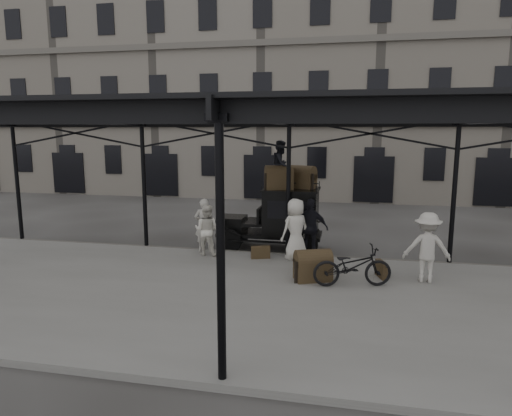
{
  "coord_description": "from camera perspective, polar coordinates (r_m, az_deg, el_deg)",
  "views": [
    {
      "loc": [
        1.95,
        -12.44,
        4.17
      ],
      "look_at": [
        -0.98,
        1.6,
        1.7
      ],
      "focal_mm": 32.0,
      "sensor_mm": 36.0,
      "label": 1
    }
  ],
  "objects": [
    {
      "name": "steamer_trunk_roof_far",
      "position": [
        15.8,
        5.82,
        3.67
      ],
      "size": [
        1.03,
        0.85,
        0.65
      ],
      "primitive_type": null,
      "rotation": [
        0.0,
        0.0,
        -0.41
      ],
      "color": "#3F2E1D",
      "rests_on": "taxi"
    },
    {
      "name": "building_frontage",
      "position": [
        30.63,
        8.39,
        14.98
      ],
      "size": [
        64.0,
        8.0,
        14.0
      ],
      "primitive_type": "cube",
      "color": "slate",
      "rests_on": "ground"
    },
    {
      "name": "wicker_hamper",
      "position": [
        13.35,
        7.29,
        -6.72
      ],
      "size": [
        0.67,
        0.55,
        0.5
      ],
      "primitive_type": "cube",
      "rotation": [
        0.0,
        0.0,
        -0.19
      ],
      "color": "olive",
      "rests_on": "platform"
    },
    {
      "name": "porter_midleft",
      "position": [
        14.82,
        -6.2,
        -2.72
      ],
      "size": [
        0.84,
        0.67,
        1.66
      ],
      "primitive_type": "imported",
      "rotation": [
        0.0,
        0.0,
        3.08
      ],
      "color": "silver",
      "rests_on": "platform"
    },
    {
      "name": "ground",
      "position": [
        13.27,
        2.77,
        -8.56
      ],
      "size": [
        120.0,
        120.0,
        0.0
      ],
      "primitive_type": "plane",
      "color": "#383533",
      "rests_on": "ground"
    },
    {
      "name": "taxi",
      "position": [
        15.87,
        3.26,
        -1.02
      ],
      "size": [
        3.65,
        1.55,
        2.18
      ],
      "color": "black",
      "rests_on": "ground"
    },
    {
      "name": "bicycle",
      "position": [
        12.15,
        11.95,
        -7.11
      ],
      "size": [
        2.15,
        1.19,
        1.07
      ],
      "primitive_type": "imported",
      "rotation": [
        0.0,
        0.0,
        1.82
      ],
      "color": "black",
      "rests_on": "platform"
    },
    {
      "name": "platform",
      "position": [
        11.39,
        1.15,
        -11.32
      ],
      "size": [
        28.0,
        8.0,
        0.15
      ],
      "primitive_type": "cube",
      "color": "slate",
      "rests_on": "ground"
    },
    {
      "name": "porter_centre",
      "position": [
        14.27,
        4.96,
        -2.65
      ],
      "size": [
        1.11,
        1.08,
        1.92
      ],
      "primitive_type": "imported",
      "rotation": [
        0.0,
        0.0,
        3.88
      ],
      "color": "silver",
      "rests_on": "platform"
    },
    {
      "name": "porter_roof",
      "position": [
        15.54,
        3.15,
        5.43
      ],
      "size": [
        0.76,
        0.9,
        1.63
      ],
      "primitive_type": "imported",
      "rotation": [
        0.0,
        0.0,
        1.38
      ],
      "color": "black",
      "rests_on": "taxi"
    },
    {
      "name": "canopy",
      "position": [
        10.91,
        1.51,
        12.01
      ],
      "size": [
        22.5,
        9.0,
        4.74
      ],
      "color": "black",
      "rests_on": "ground"
    },
    {
      "name": "steamer_trunk_roof_near",
      "position": [
        15.45,
        2.87,
        3.62
      ],
      "size": [
        1.06,
        0.84,
        0.67
      ],
      "primitive_type": null,
      "rotation": [
        0.0,
        0.0,
        0.34
      ],
      "color": "#3F2E1D",
      "rests_on": "taxi"
    },
    {
      "name": "porter_official",
      "position": [
        14.62,
        6.87,
        -2.48
      ],
      "size": [
        1.14,
        0.58,
        1.87
      ],
      "primitive_type": "imported",
      "rotation": [
        0.0,
        0.0,
        3.03
      ],
      "color": "black",
      "rests_on": "platform"
    },
    {
      "name": "steamer_trunk_platform",
      "position": [
        12.5,
        7.13,
        -7.38
      ],
      "size": [
        1.11,
        0.9,
        0.71
      ],
      "primitive_type": null,
      "rotation": [
        0.0,
        0.0,
        0.38
      ],
      "color": "#3F2E1D",
      "rests_on": "platform"
    },
    {
      "name": "suitcase_flat",
      "position": [
        14.46,
        0.57,
        -5.56
      ],
      "size": [
        0.62,
        0.33,
        0.4
      ],
      "primitive_type": "cube",
      "rotation": [
        0.0,
        0.0,
        0.32
      ],
      "color": "#3F2E1D",
      "rests_on": "platform"
    },
    {
      "name": "porter_right",
      "position": [
        12.94,
        20.6,
        -4.64
      ],
      "size": [
        1.24,
        0.74,
        1.88
      ],
      "primitive_type": "imported",
      "rotation": [
        0.0,
        0.0,
        3.11
      ],
      "color": "beige",
      "rests_on": "platform"
    },
    {
      "name": "suitcase_upright",
      "position": [
        13.12,
        15.41,
        -7.41
      ],
      "size": [
        0.32,
        0.62,
        0.45
      ],
      "primitive_type": "cube",
      "rotation": [
        0.0,
        0.0,
        0.31
      ],
      "color": "#3F2E1D",
      "rests_on": "platform"
    },
    {
      "name": "porter_left",
      "position": [
        15.24,
        -6.48,
        -2.14
      ],
      "size": [
        0.72,
        0.54,
        1.78
      ],
      "primitive_type": "imported",
      "rotation": [
        0.0,
        0.0,
        3.32
      ],
      "color": "#BCB6AC",
      "rests_on": "platform"
    }
  ]
}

